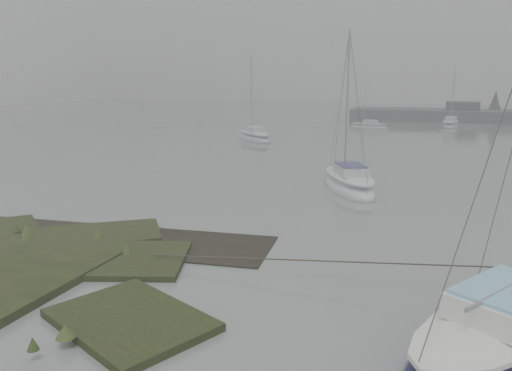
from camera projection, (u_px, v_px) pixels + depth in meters
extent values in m
plane|color=slate|center=(343.00, 148.00, 39.27)|extent=(160.00, 160.00, 0.00)
cube|color=#424247|center=(462.00, 110.00, 64.33)|extent=(4.00, 3.00, 2.20)
cone|color=#384238|center=(495.00, 104.00, 64.71)|extent=(2.00, 2.00, 3.50)
ellipsoid|color=#131238|center=(508.00, 346.00, 9.83)|extent=(5.36, 6.75, 1.60)
ellipsoid|color=white|center=(512.00, 316.00, 9.70)|extent=(4.54, 5.80, 0.45)
cube|color=white|center=(507.00, 301.00, 9.45)|extent=(2.41, 2.67, 0.47)
cube|color=#80C0D9|center=(508.00, 288.00, 9.39)|extent=(2.23, 2.46, 0.08)
cylinder|color=#939399|center=(503.00, 291.00, 9.28)|extent=(1.48, 2.28, 0.08)
ellipsoid|color=silver|center=(348.00, 187.00, 24.43)|extent=(4.26, 6.07, 1.41)
ellipsoid|color=silver|center=(349.00, 176.00, 24.31)|extent=(3.59, 5.23, 0.40)
cube|color=silver|center=(351.00, 170.00, 24.00)|extent=(1.99, 2.34, 0.42)
cube|color=navy|center=(351.00, 165.00, 23.95)|extent=(1.85, 2.15, 0.07)
cylinder|color=#939399|center=(347.00, 100.00, 24.29)|extent=(0.09, 0.09, 6.66)
cylinder|color=#939399|center=(352.00, 166.00, 23.79)|extent=(1.08, 2.13, 0.07)
ellipsoid|color=#AFB3B9|center=(255.00, 139.00, 44.07)|extent=(5.12, 5.45, 1.37)
ellipsoid|color=white|center=(255.00, 133.00, 43.95)|extent=(4.36, 4.66, 0.39)
cube|color=white|center=(256.00, 130.00, 43.66)|extent=(2.18, 2.25, 0.40)
cube|color=silver|center=(256.00, 127.00, 43.62)|extent=(2.02, 2.07, 0.06)
cylinder|color=#939399|center=(252.00, 93.00, 43.88)|extent=(0.09, 0.09, 6.44)
cylinder|color=#939399|center=(256.00, 127.00, 43.47)|extent=(1.55, 1.74, 0.07)
ellipsoid|color=#A4A8AE|center=(450.00, 126.00, 56.62)|extent=(2.37, 5.57, 1.31)
ellipsoid|color=silver|center=(451.00, 122.00, 56.51)|extent=(1.94, 4.84, 0.37)
cube|color=silver|center=(451.00, 119.00, 56.24)|extent=(1.36, 1.97, 0.39)
cube|color=silver|center=(451.00, 117.00, 56.20)|extent=(1.26, 1.81, 0.06)
cylinder|color=#939399|center=(454.00, 91.00, 56.43)|extent=(0.08, 0.08, 6.17)
cylinder|color=#939399|center=(451.00, 117.00, 56.06)|extent=(0.31, 2.15, 0.07)
ellipsoid|color=#ABB1B5|center=(369.00, 128.00, 54.77)|extent=(4.54, 2.44, 1.05)
ellipsoid|color=silver|center=(369.00, 124.00, 54.69)|extent=(3.93, 2.03, 0.30)
cube|color=silver|center=(371.00, 122.00, 54.53)|extent=(1.66, 1.26, 0.31)
cube|color=silver|center=(371.00, 120.00, 54.50)|extent=(1.53, 1.17, 0.05)
cylinder|color=#939399|center=(365.00, 99.00, 54.43)|extent=(0.07, 0.07, 4.94)
cylinder|color=#939399|center=(372.00, 120.00, 54.43)|extent=(1.69, 0.48, 0.06)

